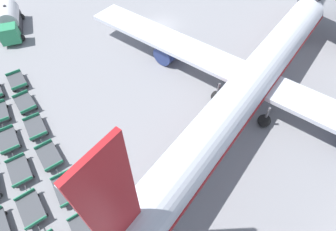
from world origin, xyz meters
TOP-DOWN VIEW (x-y plane):
  - ground_plane at (0.00, 0.00)m, footprint 500.00×500.00m
  - airplane at (16.97, -2.62)m, footprint 44.15×46.74m
  - fuel_tanker_primary at (-14.27, -15.29)m, footprint 7.97×5.56m
  - baggage_dolly_row_mid_a_col_c at (3.77, -24.53)m, footprint 3.64×2.27m
  - baggage_dolly_row_mid_a_col_d at (7.56, -25.29)m, footprint 3.64×2.24m
  - baggage_dolly_row_mid_a_col_e at (11.38, -26.24)m, footprint 3.63×2.11m
  - baggage_dolly_row_mid_b_col_a at (-3.30, -20.14)m, footprint 3.64×2.20m
  - baggage_dolly_row_mid_b_col_b at (0.52, -21.13)m, footprint 3.63×2.07m
  - baggage_dolly_row_mid_b_col_c at (4.26, -21.97)m, footprint 3.64×2.26m
  - baggage_dolly_row_mid_b_col_d at (8.11, -22.73)m, footprint 3.63×2.11m
  - baggage_dolly_row_mid_b_col_e at (11.90, -23.42)m, footprint 3.64×2.29m
  - baggage_dolly_row_mid_b_col_f at (15.80, -24.25)m, footprint 3.64×2.21m

SIDE VIEW (x-z plane):
  - ground_plane at x=0.00m, z-range 0.00..0.00m
  - baggage_dolly_row_mid_a_col_c at x=3.77m, z-range 0.02..0.94m
  - baggage_dolly_row_mid_a_col_d at x=7.56m, z-range 0.02..0.94m
  - baggage_dolly_row_mid_a_col_e at x=11.38m, z-range 0.02..0.94m
  - baggage_dolly_row_mid_b_col_a at x=-3.30m, z-range 0.02..0.94m
  - baggage_dolly_row_mid_b_col_b at x=0.52m, z-range 0.02..0.94m
  - baggage_dolly_row_mid_b_col_c at x=4.26m, z-range 0.02..0.94m
  - baggage_dolly_row_mid_b_col_d at x=8.11m, z-range 0.02..0.94m
  - baggage_dolly_row_mid_b_col_e at x=11.90m, z-range 0.02..0.94m
  - baggage_dolly_row_mid_b_col_f at x=15.80m, z-range 0.02..0.94m
  - fuel_tanker_primary at x=-14.27m, z-range -0.26..2.96m
  - airplane at x=16.97m, z-range -3.61..10.14m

